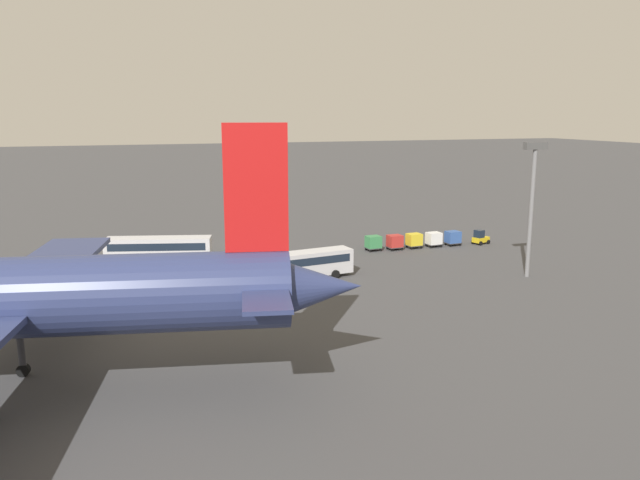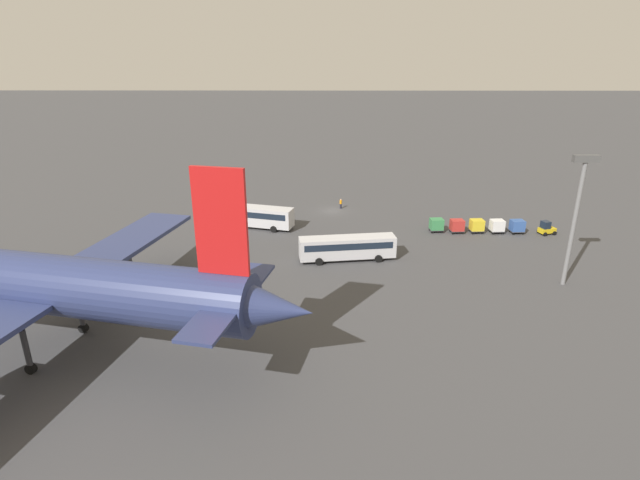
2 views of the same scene
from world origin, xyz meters
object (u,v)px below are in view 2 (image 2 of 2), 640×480
worker_person (341,204)px  cargo_cart_green (436,224)px  cargo_cart_yellow (477,225)px  cargo_cart_red (457,225)px  cargo_cart_blue (517,226)px  shuttle_bus_near (252,215)px  airplane (31,283)px  shuttle_bus_far (347,246)px  cargo_cart_white (497,226)px  baggage_tug (546,228)px

worker_person → cargo_cart_green: size_ratio=0.82×
cargo_cart_yellow → cargo_cart_red: bearing=1.7°
cargo_cart_blue → cargo_cart_green: size_ratio=1.00×
shuttle_bus_near → cargo_cart_green: 28.39m
shuttle_bus_near → cargo_cart_green: bearing=-168.6°
airplane → cargo_cart_yellow: (-48.90, -32.27, -5.54)m
shuttle_bus_far → cargo_cart_red: size_ratio=6.05×
cargo_cart_white → cargo_cart_green: bearing=-3.1°
cargo_cart_yellow → cargo_cart_green: 6.04m
shuttle_bus_far → cargo_cart_red: (-17.10, -10.73, -0.72)m
baggage_tug → cargo_cart_blue: bearing=-22.7°
shuttle_bus_far → cargo_cart_red: shuttle_bus_far is taller
airplane → cargo_cart_red: size_ratio=24.12×
shuttle_bus_far → cargo_cart_yellow: (-20.12, -10.82, -0.72)m
baggage_tug → cargo_cart_blue: (4.27, -0.40, 0.25)m
cargo_cart_white → shuttle_bus_near: bearing=-3.9°
cargo_cart_red → cargo_cart_blue: bearing=179.2°
baggage_tug → cargo_cart_green: size_ratio=1.26×
cargo_cart_yellow → cargo_cart_white: bearing=177.4°
worker_person → cargo_cart_white: cargo_cart_white is taller
baggage_tug → worker_person: size_ratio=1.54×
cargo_cart_yellow → worker_person: bearing=-31.8°
baggage_tug → cargo_cart_yellow: (10.30, -0.62, 0.25)m
baggage_tug → cargo_cart_red: (13.32, -0.53, 0.25)m
shuttle_bus_far → cargo_cart_yellow: bearing=-159.6°
cargo_cart_yellow → cargo_cart_red: same height
worker_person → cargo_cart_blue: bearing=154.1°
shuttle_bus_near → baggage_tug: 44.76m
airplane → worker_person: bearing=-110.3°
shuttle_bus_far → baggage_tug: size_ratio=4.78×
cargo_cart_green → cargo_cart_blue: bearing=177.3°
airplane → worker_person: (-28.69, -44.81, -5.86)m
baggage_tug → worker_person: (30.51, -13.16, -0.07)m
shuttle_bus_far → cargo_cart_white: size_ratio=6.05×
cargo_cart_yellow → cargo_cart_green: size_ratio=1.00×
worker_person → cargo_cart_red: size_ratio=0.82×
worker_person → cargo_cart_green: (-14.18, 12.18, 0.32)m
shuttle_bus_far → cargo_cart_red: 20.20m
cargo_cart_white → cargo_cart_red: 6.03m
airplane → shuttle_bus_far: bearing=-131.0°
airplane → worker_person: airplane is taller
worker_person → baggage_tug: bearing=156.7°
shuttle_bus_far → cargo_cart_yellow: 22.85m
cargo_cart_blue → cargo_cart_green: same height
baggage_tug → cargo_cart_yellow: baggage_tug is taller
shuttle_bus_near → cargo_cart_red: size_ratio=6.23×
baggage_tug → cargo_cart_yellow: bearing=-20.7°
cargo_cart_white → cargo_cart_green: same height
worker_person → cargo_cart_blue: 29.18m
worker_person → shuttle_bus_near: bearing=35.6°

